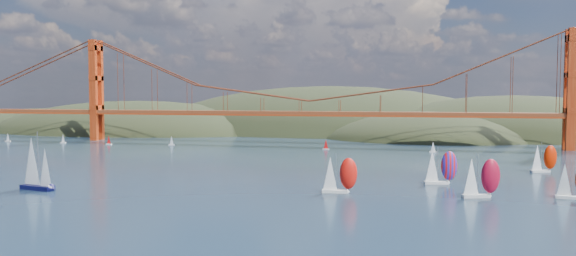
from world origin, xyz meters
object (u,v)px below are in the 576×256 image
(sloop_navy, at_px, (36,164))
(racer_rwb, at_px, (440,166))
(racer_3, at_px, (543,158))
(racer_2, at_px, (574,180))
(racer_1, at_px, (481,177))
(racer_0, at_px, (339,174))

(sloop_navy, height_order, racer_rwb, sloop_navy)
(racer_3, bearing_deg, sloop_navy, -174.05)
(sloop_navy, xyz_separation_m, racer_2, (136.03, 18.46, -2.33))
(racer_2, bearing_deg, racer_1, -165.96)
(sloop_navy, xyz_separation_m, racer_0, (79.31, 13.61, -1.98))
(racer_1, distance_m, racer_3, 57.34)
(racer_3, relative_size, racer_rwb, 0.94)
(sloop_navy, height_order, racer_0, sloop_navy)
(racer_1, relative_size, racer_2, 1.13)
(sloop_navy, relative_size, racer_2, 1.62)
(racer_3, bearing_deg, racer_0, -157.90)
(sloop_navy, bearing_deg, racer_rwb, 28.29)
(racer_2, xyz_separation_m, racer_rwb, (-30.82, 15.85, 0.48))
(racer_0, height_order, racer_rwb, racer_rwb)
(racer_3, bearing_deg, racer_2, -113.06)
(racer_2, bearing_deg, racer_rwb, 158.43)
(racer_0, relative_size, racer_2, 1.08)
(sloop_navy, xyz_separation_m, racer_1, (114.16, 15.24, -1.75))
(racer_0, bearing_deg, racer_2, -1.18)
(sloop_navy, height_order, racer_1, sloop_navy)
(racer_rwb, bearing_deg, racer_0, -154.67)
(sloop_navy, xyz_separation_m, racer_3, (138.77, 67.03, -2.17))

